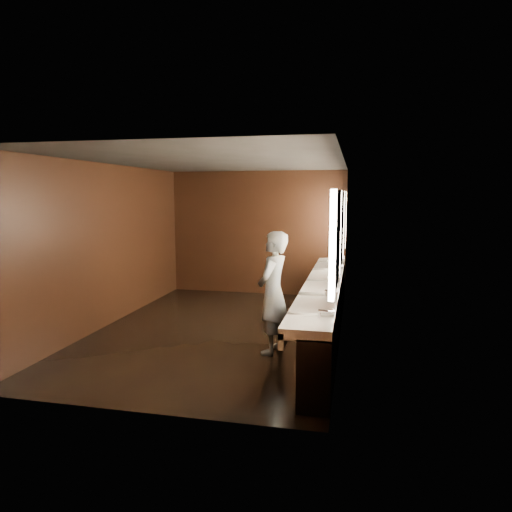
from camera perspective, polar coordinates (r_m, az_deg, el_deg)
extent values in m
plane|color=black|center=(7.83, -4.58, -9.20)|extent=(6.00, 6.00, 0.00)
cube|color=#2D2D2B|center=(7.51, -4.81, 11.71)|extent=(4.00, 6.00, 0.02)
cube|color=black|center=(10.43, 0.13, 2.91)|extent=(4.00, 0.02, 2.80)
cube|color=black|center=(4.78, -15.26, -3.07)|extent=(4.00, 0.02, 2.80)
cube|color=black|center=(8.34, -17.95, 1.33)|extent=(0.02, 6.00, 2.80)
cube|color=black|center=(7.21, 10.68, 0.63)|extent=(0.02, 6.00, 2.80)
cube|color=black|center=(7.41, 9.09, -6.99)|extent=(0.36, 5.40, 0.81)
cube|color=white|center=(7.31, 8.42, -3.59)|extent=(0.55, 5.40, 0.12)
cube|color=white|center=(7.35, 6.50, -4.14)|extent=(0.06, 5.40, 0.18)
cylinder|color=silver|center=(5.13, 8.81, -6.85)|extent=(0.18, 0.04, 0.04)
cylinder|color=silver|center=(6.20, 9.45, -4.33)|extent=(0.18, 0.04, 0.04)
cylinder|color=silver|center=(7.28, 9.89, -2.56)|extent=(0.18, 0.04, 0.04)
cylinder|color=silver|center=(8.36, 10.23, -1.24)|extent=(0.18, 0.04, 0.04)
cylinder|color=silver|center=(9.45, 10.48, -0.22)|extent=(0.18, 0.04, 0.04)
cube|color=#FEE5C1|center=(4.79, 9.56, 1.35)|extent=(0.06, 0.22, 1.15)
cube|color=white|center=(5.59, 10.12, 2.23)|extent=(0.03, 1.32, 1.15)
cube|color=#FEE5C1|center=(6.38, 10.27, 2.89)|extent=(0.06, 0.23, 1.15)
cube|color=white|center=(7.18, 10.63, 3.41)|extent=(0.03, 1.32, 1.15)
cube|color=#FEE5C1|center=(7.98, 10.70, 3.82)|extent=(0.06, 0.23, 1.15)
cube|color=white|center=(8.78, 10.96, 4.15)|extent=(0.03, 1.32, 1.15)
cube|color=#FEE5C1|center=(9.58, 10.99, 4.44)|extent=(0.06, 0.22, 1.15)
imported|color=#8CA6D1|center=(6.53, 2.14, -4.60)|extent=(0.55, 0.72, 1.76)
cylinder|color=black|center=(7.19, 6.97, -8.39)|extent=(0.42, 0.42, 0.57)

